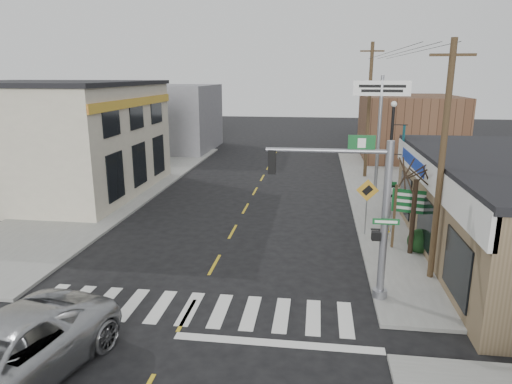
# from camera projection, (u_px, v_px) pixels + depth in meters

# --- Properties ---
(ground) EXTENTS (140.00, 140.00, 0.00)m
(ground) POSITION_uv_depth(u_px,v_px,m) (187.00, 315.00, 14.52)
(ground) COLOR black
(ground) RESTS_ON ground
(sidewalk_right) EXTENTS (6.00, 38.00, 0.13)m
(sidewalk_right) POSITION_uv_depth(u_px,v_px,m) (405.00, 208.00, 25.81)
(sidewalk_right) COLOR gray
(sidewalk_right) RESTS_ON ground
(sidewalk_left) EXTENTS (6.00, 38.00, 0.13)m
(sidewalk_left) POSITION_uv_depth(u_px,v_px,m) (104.00, 197.00, 28.14)
(sidewalk_left) COLOR gray
(sidewalk_left) RESTS_ON ground
(center_line) EXTENTS (0.12, 56.00, 0.01)m
(center_line) POSITION_uv_depth(u_px,v_px,m) (233.00, 232.00, 22.19)
(center_line) COLOR gold
(center_line) RESTS_ON ground
(crosswalk) EXTENTS (11.00, 2.20, 0.01)m
(crosswalk) POSITION_uv_depth(u_px,v_px,m) (190.00, 309.00, 14.90)
(crosswalk) COLOR silver
(crosswalk) RESTS_ON ground
(left_building) EXTENTS (12.00, 12.00, 6.80)m
(left_building) POSITION_uv_depth(u_px,v_px,m) (47.00, 140.00, 28.78)
(left_building) COLOR beige
(left_building) RESTS_ON ground
(bldg_distant_right) EXTENTS (8.00, 10.00, 5.60)m
(bldg_distant_right) POSITION_uv_depth(u_px,v_px,m) (408.00, 127.00, 41.05)
(bldg_distant_right) COLOR brown
(bldg_distant_right) RESTS_ON ground
(bldg_distant_left) EXTENTS (9.00, 10.00, 6.40)m
(bldg_distant_left) POSITION_uv_depth(u_px,v_px,m) (168.00, 118.00, 45.84)
(bldg_distant_left) COLOR slate
(bldg_distant_left) RESTS_ON ground
(traffic_signal_pole) EXTENTS (4.31, 0.36, 5.46)m
(traffic_signal_pole) POSITION_uv_depth(u_px,v_px,m) (366.00, 203.00, 14.70)
(traffic_signal_pole) COLOR gray
(traffic_signal_pole) RESTS_ON sidewalk_right
(guide_sign) EXTENTS (1.60, 0.14, 2.80)m
(guide_sign) POSITION_uv_depth(u_px,v_px,m) (411.00, 208.00, 19.29)
(guide_sign) COLOR #473621
(guide_sign) RESTS_ON sidewalk_right
(fire_hydrant) EXTENTS (0.19, 0.19, 0.61)m
(fire_hydrant) POSITION_uv_depth(u_px,v_px,m) (386.00, 232.00, 20.81)
(fire_hydrant) COLOR #DDB102
(fire_hydrant) RESTS_ON sidewalk_right
(ped_crossing_sign) EXTENTS (1.03, 0.07, 2.66)m
(ped_crossing_sign) POSITION_uv_depth(u_px,v_px,m) (367.00, 197.00, 20.98)
(ped_crossing_sign) COLOR gray
(ped_crossing_sign) RESTS_ON sidewalk_right
(lamp_post) EXTENTS (0.77, 0.61, 5.96)m
(lamp_post) POSITION_uv_depth(u_px,v_px,m) (392.00, 150.00, 23.99)
(lamp_post) COLOR black
(lamp_post) RESTS_ON sidewalk_right
(dance_center_sign) EXTENTS (3.41, 0.21, 7.25)m
(dance_center_sign) POSITION_uv_depth(u_px,v_px,m) (381.00, 106.00, 27.94)
(dance_center_sign) COLOR gray
(dance_center_sign) RESTS_ON sidewalk_right
(bare_tree) EXTENTS (2.38, 2.38, 4.77)m
(bare_tree) POSITION_uv_depth(u_px,v_px,m) (418.00, 166.00, 18.28)
(bare_tree) COLOR black
(bare_tree) RESTS_ON sidewalk_right
(shrub_front) EXTENTS (1.20, 1.20, 0.90)m
(shrub_front) POSITION_uv_depth(u_px,v_px,m) (481.00, 284.00, 15.35)
(shrub_front) COLOR #193916
(shrub_front) RESTS_ON sidewalk_right
(shrub_back) EXTENTS (1.09, 1.09, 0.82)m
(shrub_back) POSITION_uv_depth(u_px,v_px,m) (420.00, 241.00, 19.37)
(shrub_back) COLOR black
(shrub_back) RESTS_ON sidewalk_right
(utility_pole_near) EXTENTS (1.47, 0.22, 8.47)m
(utility_pole_near) POSITION_uv_depth(u_px,v_px,m) (442.00, 162.00, 15.90)
(utility_pole_near) COLOR #40271F
(utility_pole_near) RESTS_ON sidewalk_right
(utility_pole_far) EXTENTS (1.65, 0.25, 9.47)m
(utility_pole_far) POSITION_uv_depth(u_px,v_px,m) (369.00, 110.00, 32.45)
(utility_pole_far) COLOR #442D1F
(utility_pole_far) RESTS_ON sidewalk_right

